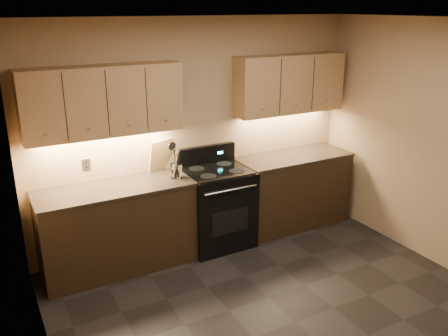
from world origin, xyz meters
The scene contains 16 objects.
floor centered at (0.00, 0.00, 0.00)m, with size 4.00×4.00×0.00m, color black.
ceiling centered at (0.00, 0.00, 2.60)m, with size 4.00×4.00×0.00m, color silver.
wall_back centered at (0.00, 2.00, 1.30)m, with size 4.00×0.04×2.60m, color #A27E5F.
wall_left centered at (-2.00, 0.00, 1.30)m, with size 0.04×4.00×2.60m, color #A27E5F.
counter_left centered at (-1.10, 1.70, 0.47)m, with size 1.62×0.62×0.93m.
counter_right centered at (1.18, 1.70, 0.47)m, with size 1.46×0.62×0.93m.
stove centered at (0.08, 1.68, 0.48)m, with size 0.76×0.68×1.14m.
upper_cab_left centered at (-1.10, 1.85, 1.80)m, with size 1.60×0.30×0.70m, color tan.
upper_cab_right centered at (1.18, 1.85, 1.80)m, with size 1.44×0.30×0.70m, color tan.
outlet_plate centered at (-1.30, 1.99, 1.12)m, with size 0.09×0.01×0.12m, color #B2B5BA.
utensil_crock centered at (-0.42, 1.66, 1.00)m, with size 0.16×0.16×0.16m.
cutting_board centered at (-0.48, 1.96, 1.11)m, with size 0.29×0.02×0.37m, color tan.
wooden_spoon centered at (-0.45, 1.65, 1.09)m, with size 0.06×0.06×0.29m, color tan, non-canonical shape.
black_spoon centered at (-0.44, 1.67, 1.11)m, with size 0.06×0.06×0.32m, color black, non-canonical shape.
black_turner centered at (-0.41, 1.65, 1.13)m, with size 0.08×0.08×0.37m, color black, non-canonical shape.
steel_skimmer centered at (-0.39, 1.65, 1.14)m, with size 0.09×0.09×0.40m, color silver, non-canonical shape.
Camera 1 is at (-2.28, -2.84, 2.71)m, focal length 38.00 mm.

